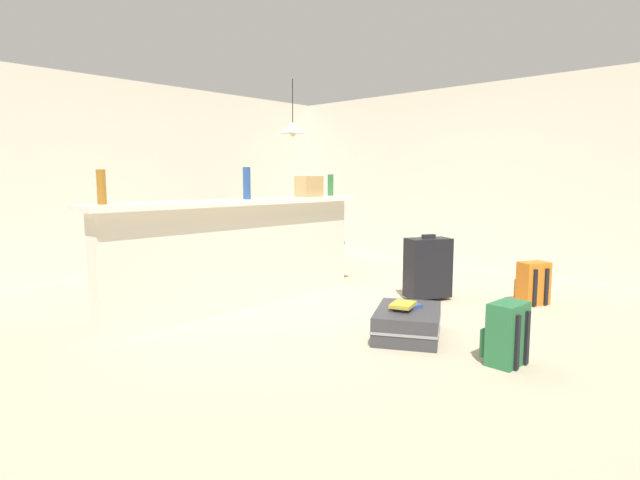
{
  "coord_description": "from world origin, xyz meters",
  "views": [
    {
      "loc": [
        -3.67,
        -3.51,
        1.24
      ],
      "look_at": [
        0.15,
        0.06,
        0.6
      ],
      "focal_mm": 28.88,
      "sensor_mm": 36.0,
      "label": 1
    }
  ],
  "objects_px": {
    "backpack_green": "(506,334)",
    "grocery_bag": "(309,186)",
    "bottle_amber": "(101,187)",
    "dining_chair_near_partition": "(317,236)",
    "book_stack": "(404,305)",
    "bottle_blue": "(247,183)",
    "dining_table": "(292,223)",
    "suitcase_upright_black": "(428,268)",
    "backpack_orange": "(533,284)",
    "pendant_lamp": "(293,128)",
    "bottle_green": "(331,185)",
    "suitcase_flat_charcoal": "(408,323)",
    "dining_chair_far_side": "(267,229)"
  },
  "relations": [
    {
      "from": "backpack_green",
      "to": "grocery_bag",
      "type": "bearing_deg",
      "value": 75.75
    },
    {
      "from": "bottle_amber",
      "to": "backpack_green",
      "type": "bearing_deg",
      "value": -58.32
    },
    {
      "from": "bottle_amber",
      "to": "dining_chair_near_partition",
      "type": "height_order",
      "value": "bottle_amber"
    },
    {
      "from": "bottle_amber",
      "to": "book_stack",
      "type": "bearing_deg",
      "value": -46.33
    },
    {
      "from": "grocery_bag",
      "to": "bottle_blue",
      "type": "bearing_deg",
      "value": -179.51
    },
    {
      "from": "grocery_bag",
      "to": "dining_table",
      "type": "height_order",
      "value": "grocery_bag"
    },
    {
      "from": "dining_chair_near_partition",
      "to": "backpack_green",
      "type": "relative_size",
      "value": 2.21
    },
    {
      "from": "bottle_amber",
      "to": "bottle_blue",
      "type": "height_order",
      "value": "bottle_blue"
    },
    {
      "from": "bottle_blue",
      "to": "suitcase_upright_black",
      "type": "distance_m",
      "value": 2.0
    },
    {
      "from": "bottle_amber",
      "to": "backpack_green",
      "type": "relative_size",
      "value": 0.63
    },
    {
      "from": "dining_chair_near_partition",
      "to": "suitcase_upright_black",
      "type": "bearing_deg",
      "value": -94.04
    },
    {
      "from": "bottle_amber",
      "to": "backpack_orange",
      "type": "relative_size",
      "value": 0.63
    },
    {
      "from": "backpack_orange",
      "to": "suitcase_upright_black",
      "type": "height_order",
      "value": "suitcase_upright_black"
    },
    {
      "from": "bottle_blue",
      "to": "backpack_green",
      "type": "bearing_deg",
      "value": -84.84
    },
    {
      "from": "bottle_amber",
      "to": "dining_table",
      "type": "xyz_separation_m",
      "value": [
        2.98,
        1.04,
        -0.52
      ]
    },
    {
      "from": "grocery_bag",
      "to": "book_stack",
      "type": "relative_size",
      "value": 0.81
    },
    {
      "from": "bottle_blue",
      "to": "backpack_green",
      "type": "distance_m",
      "value": 2.63
    },
    {
      "from": "bottle_amber",
      "to": "backpack_orange",
      "type": "distance_m",
      "value": 4.01
    },
    {
      "from": "pendant_lamp",
      "to": "book_stack",
      "type": "xyz_separation_m",
      "value": [
        -1.42,
        -2.71,
        -1.63
      ]
    },
    {
      "from": "dining_table",
      "to": "pendant_lamp",
      "type": "distance_m",
      "value": 1.24
    },
    {
      "from": "pendant_lamp",
      "to": "book_stack",
      "type": "height_order",
      "value": "pendant_lamp"
    },
    {
      "from": "backpack_green",
      "to": "pendant_lamp",
      "type": "bearing_deg",
      "value": 67.62
    },
    {
      "from": "bottle_green",
      "to": "backpack_green",
      "type": "height_order",
      "value": "bottle_green"
    },
    {
      "from": "grocery_bag",
      "to": "suitcase_upright_black",
      "type": "height_order",
      "value": "grocery_bag"
    },
    {
      "from": "pendant_lamp",
      "to": "suitcase_flat_charcoal",
      "type": "distance_m",
      "value": 3.55
    },
    {
      "from": "grocery_bag",
      "to": "dining_chair_far_side",
      "type": "relative_size",
      "value": 0.28
    },
    {
      "from": "dining_chair_near_partition",
      "to": "bottle_green",
      "type": "bearing_deg",
      "value": -122.71
    },
    {
      "from": "dining_chair_near_partition",
      "to": "suitcase_upright_black",
      "type": "distance_m",
      "value": 1.67
    },
    {
      "from": "bottle_amber",
      "to": "suitcase_upright_black",
      "type": "relative_size",
      "value": 0.39
    },
    {
      "from": "bottle_amber",
      "to": "dining_chair_far_side",
      "type": "xyz_separation_m",
      "value": [
        3.02,
        1.58,
        -0.65
      ]
    },
    {
      "from": "bottle_green",
      "to": "book_stack",
      "type": "height_order",
      "value": "bottle_green"
    },
    {
      "from": "bottle_amber",
      "to": "book_stack",
      "type": "distance_m",
      "value": 2.49
    },
    {
      "from": "book_stack",
      "to": "pendant_lamp",
      "type": "bearing_deg",
      "value": 62.41
    },
    {
      "from": "bottle_blue",
      "to": "dining_chair_far_side",
      "type": "bearing_deg",
      "value": 44.51
    },
    {
      "from": "suitcase_flat_charcoal",
      "to": "backpack_orange",
      "type": "xyz_separation_m",
      "value": [
        1.72,
        -0.31,
        0.09
      ]
    },
    {
      "from": "bottle_blue",
      "to": "backpack_orange",
      "type": "height_order",
      "value": "bottle_blue"
    },
    {
      "from": "dining_chair_near_partition",
      "to": "dining_chair_far_side",
      "type": "height_order",
      "value": "same"
    },
    {
      "from": "bottle_blue",
      "to": "dining_table",
      "type": "distance_m",
      "value": 2.07
    },
    {
      "from": "bottle_green",
      "to": "backpack_orange",
      "type": "relative_size",
      "value": 0.57
    },
    {
      "from": "dining_chair_far_side",
      "to": "suitcase_flat_charcoal",
      "type": "xyz_separation_m",
      "value": [
        -1.42,
        -3.28,
        -0.41
      ]
    },
    {
      "from": "dining_table",
      "to": "suitcase_upright_black",
      "type": "height_order",
      "value": "dining_table"
    },
    {
      "from": "grocery_bag",
      "to": "pendant_lamp",
      "type": "distance_m",
      "value": 1.58
    },
    {
      "from": "bottle_blue",
      "to": "book_stack",
      "type": "xyz_separation_m",
      "value": [
        0.26,
        -1.59,
        -0.94
      ]
    },
    {
      "from": "bottle_green",
      "to": "dining_chair_near_partition",
      "type": "distance_m",
      "value": 0.89
    },
    {
      "from": "bottle_blue",
      "to": "grocery_bag",
      "type": "distance_m",
      "value": 0.84
    },
    {
      "from": "bottle_blue",
      "to": "pendant_lamp",
      "type": "relative_size",
      "value": 0.41
    },
    {
      "from": "bottle_amber",
      "to": "backpack_orange",
      "type": "height_order",
      "value": "bottle_amber"
    },
    {
      "from": "pendant_lamp",
      "to": "suitcase_upright_black",
      "type": "xyz_separation_m",
      "value": [
        -0.22,
        -2.19,
        -1.55
      ]
    },
    {
      "from": "dining_chair_far_side",
      "to": "backpack_orange",
      "type": "distance_m",
      "value": 3.62
    },
    {
      "from": "bottle_amber",
      "to": "grocery_bag",
      "type": "relative_size",
      "value": 1.01
    }
  ]
}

